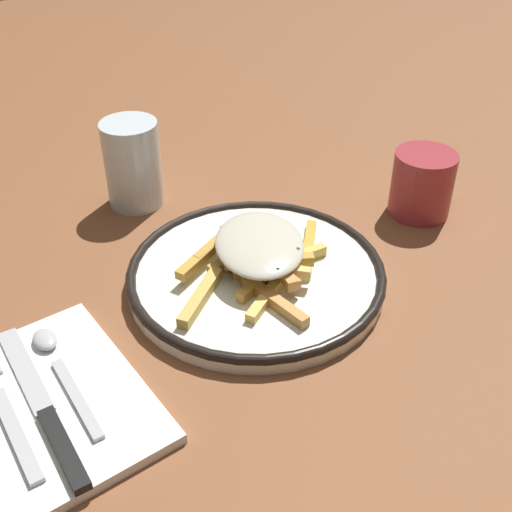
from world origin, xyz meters
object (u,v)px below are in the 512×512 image
object	(u,v)px
spoon	(57,361)
coffee_mug	(423,183)
napkin	(42,407)
fries_heap	(258,253)
fork	(4,407)
knife	(47,415)
water_glass	(133,164)
plate	(256,274)

from	to	relation	value
spoon	coffee_mug	distance (m)	0.48
napkin	spoon	distance (m)	0.05
fries_heap	coffee_mug	world-z (taller)	coffee_mug
fries_heap	fork	bearing A→B (deg)	-175.82
fries_heap	fork	size ratio (longest dim) A/B	1.28
knife	water_glass	distance (m)	0.37
plate	spoon	world-z (taller)	plate
napkin	coffee_mug	bearing A→B (deg)	2.01
fries_heap	fork	xyz separation A→B (m)	(-0.29, -0.02, -0.02)
plate	fork	distance (m)	0.29
napkin	fork	xyz separation A→B (m)	(-0.03, 0.01, 0.01)
plate	knife	world-z (taller)	plate
plate	coffee_mug	world-z (taller)	coffee_mug
plate	fork	size ratio (longest dim) A/B	1.59
plate	water_glass	bearing A→B (deg)	94.67
fork	spoon	bearing A→B (deg)	21.33
fork	water_glass	bearing A→B (deg)	42.83
napkin	coffee_mug	world-z (taller)	coffee_mug
plate	coffee_mug	xyz separation A→B (m)	(0.25, -0.01, 0.03)
fork	fries_heap	bearing A→B (deg)	4.18
spoon	water_glass	xyz separation A→B (m)	(0.21, 0.22, 0.04)
knife	coffee_mug	bearing A→B (deg)	4.10
fries_heap	coffee_mug	bearing A→B (deg)	-3.55
fries_heap	fork	distance (m)	0.29
fork	water_glass	world-z (taller)	water_glass
spoon	coffee_mug	size ratio (longest dim) A/B	1.48
plate	water_glass	xyz separation A→B (m)	(-0.02, 0.23, 0.04)
fork	knife	xyz separation A→B (m)	(0.03, -0.03, 0.00)
fries_heap	water_glass	distance (m)	0.23
knife	coffee_mug	size ratio (longest dim) A/B	2.04
plate	knife	size ratio (longest dim) A/B	1.34
fries_heap	knife	size ratio (longest dim) A/B	1.08
plate	spoon	xyz separation A→B (m)	(-0.23, 0.01, 0.00)
plate	fork	bearing A→B (deg)	-176.59
napkin	fries_heap	bearing A→B (deg)	7.21
napkin	knife	size ratio (longest dim) A/B	0.99
water_glass	plate	bearing A→B (deg)	-85.33
fries_heap	spoon	size ratio (longest dim) A/B	1.48
fork	coffee_mug	world-z (taller)	coffee_mug
water_glass	coffee_mug	bearing A→B (deg)	-41.45
plate	napkin	bearing A→B (deg)	-173.56
plate	water_glass	size ratio (longest dim) A/B	2.52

